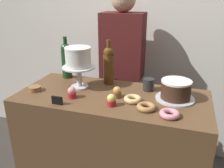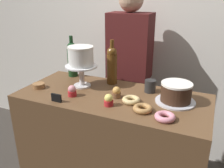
{
  "view_description": "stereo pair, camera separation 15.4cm",
  "coord_description": "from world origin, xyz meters",
  "px_view_note": "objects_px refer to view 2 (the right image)",
  "views": [
    {
      "loc": [
        0.44,
        -1.37,
        1.56
      ],
      "look_at": [
        0.0,
        0.0,
        1.0
      ],
      "focal_mm": 38.14,
      "sensor_mm": 36.0,
      "label": 1
    },
    {
      "loc": [
        0.58,
        -1.32,
        1.56
      ],
      "look_at": [
        0.0,
        0.0,
        1.0
      ],
      "focal_mm": 38.14,
      "sensor_mm": 36.0,
      "label": 2
    }
  ],
  "objects_px": {
    "wine_bottle_green": "(72,59)",
    "donut_glazed": "(131,100)",
    "cookie_stack": "(39,86)",
    "coffee_cup_ceramic": "(150,86)",
    "barista_figure": "(129,78)",
    "price_sign_chalkboard": "(56,98)",
    "cupcake_lemon": "(109,100)",
    "chocolate_round_cake": "(176,92)",
    "cupcake_caramel": "(117,92)",
    "donut_maple": "(143,109)",
    "donut_pink": "(165,117)",
    "white_layer_cake": "(81,56)",
    "cake_stand_pedestal": "(82,72)",
    "wine_bottle_amber": "(112,65)",
    "cupcake_strawberry": "(72,91)"
  },
  "relations": [
    {
      "from": "price_sign_chalkboard",
      "to": "white_layer_cake",
      "type": "bearing_deg",
      "value": 87.22
    },
    {
      "from": "chocolate_round_cake",
      "to": "donut_pink",
      "type": "xyz_separation_m",
      "value": [
        -0.01,
        -0.24,
        -0.05
      ]
    },
    {
      "from": "cupcake_strawberry",
      "to": "donut_glazed",
      "type": "xyz_separation_m",
      "value": [
        0.39,
        0.06,
        -0.02
      ]
    },
    {
      "from": "donut_glazed",
      "to": "barista_figure",
      "type": "relative_size",
      "value": 0.07
    },
    {
      "from": "cupcake_lemon",
      "to": "donut_glazed",
      "type": "height_order",
      "value": "cupcake_lemon"
    },
    {
      "from": "white_layer_cake",
      "to": "donut_maple",
      "type": "relative_size",
      "value": 1.59
    },
    {
      "from": "white_layer_cake",
      "to": "cookie_stack",
      "type": "bearing_deg",
      "value": -150.86
    },
    {
      "from": "wine_bottle_green",
      "to": "cookie_stack",
      "type": "relative_size",
      "value": 3.87
    },
    {
      "from": "white_layer_cake",
      "to": "wine_bottle_amber",
      "type": "relative_size",
      "value": 0.55
    },
    {
      "from": "cupcake_caramel",
      "to": "barista_figure",
      "type": "xyz_separation_m",
      "value": [
        -0.13,
        0.59,
        -0.11
      ]
    },
    {
      "from": "cupcake_lemon",
      "to": "barista_figure",
      "type": "height_order",
      "value": "barista_figure"
    },
    {
      "from": "white_layer_cake",
      "to": "chocolate_round_cake",
      "type": "xyz_separation_m",
      "value": [
        0.66,
        0.0,
        -0.16
      ]
    },
    {
      "from": "cake_stand_pedestal",
      "to": "cookie_stack",
      "type": "xyz_separation_m",
      "value": [
        -0.27,
        -0.15,
        -0.09
      ]
    },
    {
      "from": "cupcake_lemon",
      "to": "donut_maple",
      "type": "height_order",
      "value": "cupcake_lemon"
    },
    {
      "from": "donut_maple",
      "to": "donut_pink",
      "type": "distance_m",
      "value": 0.14
    },
    {
      "from": "white_layer_cake",
      "to": "coffee_cup_ceramic",
      "type": "height_order",
      "value": "white_layer_cake"
    },
    {
      "from": "cake_stand_pedestal",
      "to": "barista_figure",
      "type": "relative_size",
      "value": 0.14
    },
    {
      "from": "barista_figure",
      "to": "cupcake_caramel",
      "type": "bearing_deg",
      "value": -77.86
    },
    {
      "from": "white_layer_cake",
      "to": "cupcake_strawberry",
      "type": "xyz_separation_m",
      "value": [
        0.03,
        -0.17,
        -0.19
      ]
    },
    {
      "from": "cupcake_caramel",
      "to": "donut_glazed",
      "type": "bearing_deg",
      "value": -15.41
    },
    {
      "from": "chocolate_round_cake",
      "to": "cupcake_caramel",
      "type": "distance_m",
      "value": 0.37
    },
    {
      "from": "coffee_cup_ceramic",
      "to": "donut_glazed",
      "type": "bearing_deg",
      "value": -106.65
    },
    {
      "from": "cake_stand_pedestal",
      "to": "donut_maple",
      "type": "xyz_separation_m",
      "value": [
        0.51,
        -0.19,
        -0.09
      ]
    },
    {
      "from": "wine_bottle_amber",
      "to": "price_sign_chalkboard",
      "type": "distance_m",
      "value": 0.49
    },
    {
      "from": "coffee_cup_ceramic",
      "to": "barista_figure",
      "type": "xyz_separation_m",
      "value": [
        -0.3,
        0.41,
        -0.12
      ]
    },
    {
      "from": "cupcake_caramel",
      "to": "barista_figure",
      "type": "bearing_deg",
      "value": 102.14
    },
    {
      "from": "cupcake_strawberry",
      "to": "cupcake_caramel",
      "type": "bearing_deg",
      "value": 19.12
    },
    {
      "from": "white_layer_cake",
      "to": "donut_maple",
      "type": "height_order",
      "value": "white_layer_cake"
    },
    {
      "from": "donut_pink",
      "to": "coffee_cup_ceramic",
      "type": "relative_size",
      "value": 1.32
    },
    {
      "from": "cake_stand_pedestal",
      "to": "coffee_cup_ceramic",
      "type": "distance_m",
      "value": 0.49
    },
    {
      "from": "donut_glazed",
      "to": "cookie_stack",
      "type": "height_order",
      "value": "same"
    },
    {
      "from": "white_layer_cake",
      "to": "donut_glazed",
      "type": "relative_size",
      "value": 1.59
    },
    {
      "from": "donut_glazed",
      "to": "price_sign_chalkboard",
      "type": "height_order",
      "value": "price_sign_chalkboard"
    },
    {
      "from": "cupcake_caramel",
      "to": "donut_maple",
      "type": "height_order",
      "value": "cupcake_caramel"
    },
    {
      "from": "cupcake_lemon",
      "to": "cookie_stack",
      "type": "xyz_separation_m",
      "value": [
        -0.57,
        0.06,
        -0.02
      ]
    },
    {
      "from": "donut_glazed",
      "to": "cupcake_strawberry",
      "type": "bearing_deg",
      "value": -170.49
    },
    {
      "from": "chocolate_round_cake",
      "to": "wine_bottle_green",
      "type": "distance_m",
      "value": 0.87
    },
    {
      "from": "cupcake_lemon",
      "to": "donut_pink",
      "type": "bearing_deg",
      "value": -5.11
    },
    {
      "from": "wine_bottle_green",
      "to": "donut_glazed",
      "type": "bearing_deg",
      "value": -24.97
    },
    {
      "from": "donut_maple",
      "to": "cookie_stack",
      "type": "xyz_separation_m",
      "value": [
        -0.78,
        0.04,
        0.0
      ]
    },
    {
      "from": "wine_bottle_green",
      "to": "cupcake_strawberry",
      "type": "relative_size",
      "value": 4.38
    },
    {
      "from": "donut_maple",
      "to": "barista_figure",
      "type": "relative_size",
      "value": 0.07
    },
    {
      "from": "wine_bottle_green",
      "to": "wine_bottle_amber",
      "type": "height_order",
      "value": "same"
    },
    {
      "from": "cake_stand_pedestal",
      "to": "wine_bottle_green",
      "type": "relative_size",
      "value": 0.7
    },
    {
      "from": "donut_pink",
      "to": "wine_bottle_green",
      "type": "bearing_deg",
      "value": 154.11
    },
    {
      "from": "white_layer_cake",
      "to": "chocolate_round_cake",
      "type": "height_order",
      "value": "white_layer_cake"
    },
    {
      "from": "cupcake_caramel",
      "to": "cookie_stack",
      "type": "xyz_separation_m",
      "value": [
        -0.57,
        -0.07,
        -0.02
      ]
    },
    {
      "from": "wine_bottle_green",
      "to": "donut_pink",
      "type": "bearing_deg",
      "value": -25.89
    },
    {
      "from": "cookie_stack",
      "to": "coffee_cup_ceramic",
      "type": "distance_m",
      "value": 0.78
    },
    {
      "from": "donut_glazed",
      "to": "price_sign_chalkboard",
      "type": "bearing_deg",
      "value": -157.27
    }
  ]
}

